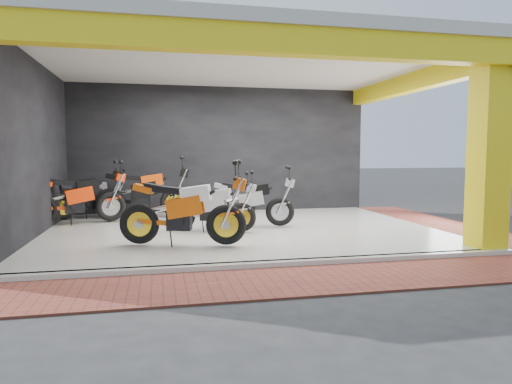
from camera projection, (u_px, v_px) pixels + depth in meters
ground at (262, 253)px, 7.78m from camera, size 80.00×80.00×0.00m
showroom_floor at (241, 231)px, 9.72m from camera, size 8.00×6.00×0.10m
showroom_ceiling at (241, 61)px, 9.42m from camera, size 8.40×6.40×0.20m
back_wall at (221, 151)px, 12.59m from camera, size 8.20×0.20×3.50m
left_wall at (30, 150)px, 8.71m from camera, size 0.20×6.20×3.50m
corner_column at (489, 150)px, 7.69m from camera, size 0.50×0.50×3.50m
header_beam_front at (278, 41)px, 6.52m from camera, size 8.40×0.30×0.40m
header_beam_right at (415, 82)px, 10.29m from camera, size 0.30×6.40×0.40m
floor_kerb at (278, 264)px, 6.78m from camera, size 8.00×0.20×0.10m
paver_front at (293, 281)px, 6.02m from camera, size 9.00×1.40×0.03m
paver_right at (442, 225)px, 10.73m from camera, size 1.40×7.00×0.03m
moto_hero at (226, 205)px, 7.78m from camera, size 2.47×1.44×1.42m
moto_row_a at (242, 203)px, 9.15m from camera, size 2.08×1.38×1.19m
moto_row_b at (280, 198)px, 9.83m from camera, size 2.19×1.15×1.27m
moto_row_c at (175, 188)px, 11.30m from camera, size 2.46×1.07×1.47m
moto_row_d at (111, 192)px, 10.53m from camera, size 2.40×1.46×1.38m
moto_row_e at (115, 193)px, 11.58m from camera, size 2.03×1.44×1.17m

